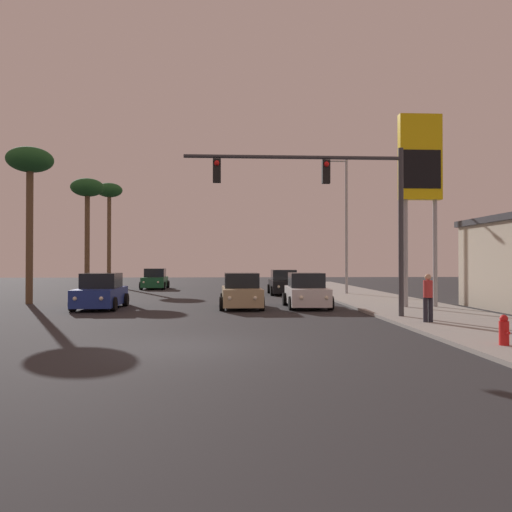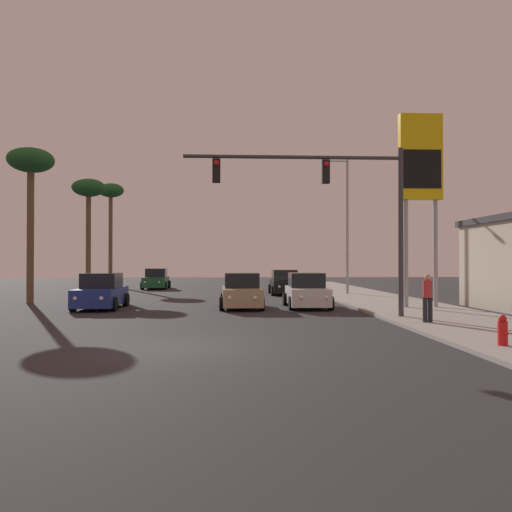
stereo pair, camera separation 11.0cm
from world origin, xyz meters
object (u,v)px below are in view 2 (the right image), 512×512
palm_tree_mid (89,194)px  palm_tree_far (111,197)px  fire_hydrant (503,331)px  car_tan (241,292)px  traffic_light_mast (337,195)px  street_lamp (345,219)px  gas_station_sign (420,168)px  car_white (307,292)px  palm_tree_near (31,168)px  car_green (156,280)px  car_black (284,283)px  pedestrian_on_sidewalk (428,296)px  car_blue (101,292)px

palm_tree_mid → palm_tree_far: (-0.80, 10.00, 1.10)m
fire_hydrant → car_tan: bearing=118.1°
traffic_light_mast → fire_hydrant: traffic_light_mast is taller
street_lamp → gas_station_sign: size_ratio=1.00×
car_tan → car_white: 3.16m
palm_tree_near → car_green: bearing=73.1°
car_black → palm_tree_mid: 15.81m
fire_hydrant → palm_tree_mid: bearing=124.8°
traffic_light_mast → palm_tree_near: (-14.74, 8.09, 2.42)m
car_tan → gas_station_sign: size_ratio=0.48×
traffic_light_mast → car_black: bearing=91.7°
car_tan → palm_tree_mid: palm_tree_mid is taller
car_black → traffic_light_mast: size_ratio=0.51×
car_green → pedestrian_on_sidewalk: (13.05, -24.65, 0.27)m
fire_hydrant → palm_tree_near: size_ratio=0.09×
car_black → fire_hydrant: bearing=98.7°
traffic_light_mast → palm_tree_mid: bearing=128.8°
car_white → traffic_light_mast: (0.41, -5.10, 4.02)m
car_tan → fire_hydrant: 13.40m
street_lamp → gas_station_sign: (1.22, -10.14, 1.50)m
car_blue → palm_tree_near: size_ratio=0.52×
pedestrian_on_sidewalk → car_tan: bearing=132.1°
fire_hydrant → palm_tree_mid: 31.01m
fire_hydrant → palm_tree_near: 23.89m
car_tan → palm_tree_mid: (-10.96, 13.04, 6.47)m
car_white → palm_tree_mid: bearing=-40.7°
car_green → car_black: (9.86, -7.68, 0.00)m
traffic_light_mast → street_lamp: 14.49m
fire_hydrant → palm_tree_far: bearing=117.4°
palm_tree_mid → palm_tree_far: palm_tree_far is taller
car_blue → gas_station_sign: gas_station_sign is taller
street_lamp → pedestrian_on_sidewalk: street_lamp is taller
car_white → car_tan: bearing=2.8°
car_blue → palm_tree_near: 8.43m
car_green → palm_tree_mid: size_ratio=0.52×
car_green → car_white: bearing=117.3°
car_blue → palm_tree_near: palm_tree_near is taller
car_blue → palm_tree_far: size_ratio=0.45×
car_black → gas_station_sign: (5.21, -11.14, 5.86)m
palm_tree_far → car_tan: bearing=-62.9°
car_green → traffic_light_mast: 25.26m
car_tan → traffic_light_mast: (3.57, -5.05, 4.02)m
car_blue → palm_tree_mid: (-4.31, 13.02, 6.47)m
car_blue → car_green: same height
car_white → car_black: same height
car_green → fire_hydrant: bearing=111.8°
pedestrian_on_sidewalk → fire_hydrant: bearing=-90.2°
car_black → fire_hydrant: 22.03m
car_green → car_black: same height
car_green → palm_tree_far: 10.57m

